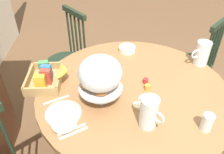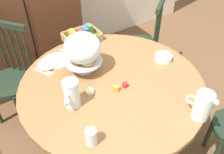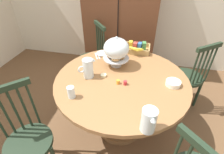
{
  "view_description": "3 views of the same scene",
  "coord_description": "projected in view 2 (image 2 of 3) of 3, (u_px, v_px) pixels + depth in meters",
  "views": [
    {
      "loc": [
        -1.16,
        0.38,
        1.78
      ],
      "look_at": [
        0.06,
        0.33,
        0.84
      ],
      "focal_mm": 36.91,
      "sensor_mm": 36.0,
      "label": 1
    },
    {
      "loc": [
        -0.66,
        -0.92,
        1.92
      ],
      "look_at": [
        0.06,
        0.18,
        0.79
      ],
      "focal_mm": 39.05,
      "sensor_mm": 36.0,
      "label": 2
    },
    {
      "loc": [
        0.27,
        -1.19,
        1.76
      ],
      "look_at": [
        -0.04,
        0.18,
        0.74
      ],
      "focal_mm": 27.43,
      "sensor_mm": 36.0,
      "label": 3
    }
  ],
  "objects": [
    {
      "name": "dining_table",
      "position": [
        112.0,
        100.0,
        1.89
      ],
      "size": [
        1.34,
        1.34,
        0.74
      ],
      "color": "olive",
      "rests_on": "ground_plane"
    },
    {
      "name": "china_plate_small",
      "position": [
        47.0,
        64.0,
        1.9
      ],
      "size": [
        0.15,
        0.15,
        0.01
      ],
      "primitive_type": "cylinder",
      "color": "white",
      "rests_on": "china_plate_large"
    },
    {
      "name": "orange_juice_pitcher",
      "position": [
        202.0,
        106.0,
        1.47
      ],
      "size": [
        0.11,
        0.18,
        0.19
      ],
      "color": "silver",
      "rests_on": "dining_table"
    },
    {
      "name": "cereal_basket",
      "position": [
        83.0,
        36.0,
        2.16
      ],
      "size": [
        0.32,
        0.3,
        0.12
      ],
      "color": "tan",
      "rests_on": "dining_table"
    },
    {
      "name": "jam_jar_apricot",
      "position": [
        117.0,
        89.0,
        1.69
      ],
      "size": [
        0.04,
        0.04,
        0.04
      ],
      "primitive_type": "cylinder",
      "color": "orange",
      "rests_on": "dining_table"
    },
    {
      "name": "windsor_chair_facing_door",
      "position": [
        12.0,
        81.0,
        2.21
      ],
      "size": [
        0.47,
        0.47,
        0.97
      ],
      "color": "#1E2D1E",
      "rests_on": "ground_plane"
    },
    {
      "name": "pastry_stand_with_dome",
      "position": [
        83.0,
        49.0,
        1.74
      ],
      "size": [
        0.28,
        0.28,
        0.34
      ],
      "color": "silver",
      "rests_on": "dining_table"
    },
    {
      "name": "table_knife",
      "position": [
        45.0,
        70.0,
        1.87
      ],
      "size": [
        0.09,
        0.16,
        0.01
      ],
      "primitive_type": "cube",
      "rotation": [
        0.0,
        0.0,
        8.32
      ],
      "color": "silver",
      "rests_on": "dining_table"
    },
    {
      "name": "soup_spoon",
      "position": [
        68.0,
        52.0,
        2.05
      ],
      "size": [
        0.09,
        0.16,
        0.01
      ],
      "primitive_type": "cube",
      "rotation": [
        0.0,
        0.0,
        8.32
      ],
      "color": "silver",
      "rests_on": "dining_table"
    },
    {
      "name": "jam_jar_strawberry",
      "position": [
        125.0,
        85.0,
        1.72
      ],
      "size": [
        0.04,
        0.04,
        0.04
      ],
      "primitive_type": "cylinder",
      "color": "#B7282D",
      "rests_on": "dining_table"
    },
    {
      "name": "cereal_bowl",
      "position": [
        163.0,
        58.0,
        1.96
      ],
      "size": [
        0.14,
        0.14,
        0.04
      ],
      "primitive_type": "cylinder",
      "color": "white",
      "rests_on": "dining_table"
    },
    {
      "name": "drinking_glass",
      "position": [
        91.0,
        137.0,
        1.34
      ],
      "size": [
        0.06,
        0.06,
        0.11
      ],
      "primitive_type": "cylinder",
      "color": "silver",
      "rests_on": "dining_table"
    },
    {
      "name": "windsor_chair_by_cabinet",
      "position": [
        143.0,
        46.0,
        2.65
      ],
      "size": [
        0.47,
        0.47,
        0.97
      ],
      "color": "#1E2D1E",
      "rests_on": "ground_plane"
    },
    {
      "name": "milk_pitcher",
      "position": [
        72.0,
        95.0,
        1.54
      ],
      "size": [
        0.15,
        0.14,
        0.2
      ],
      "color": "silver",
      "rests_on": "dining_table"
    },
    {
      "name": "butter_dish",
      "position": [
        90.0,
        91.0,
        1.68
      ],
      "size": [
        0.06,
        0.06,
        0.02
      ],
      "primitive_type": "cylinder",
      "color": "beige",
      "rests_on": "dining_table"
    },
    {
      "name": "china_plate_large",
      "position": [
        57.0,
        60.0,
        1.96
      ],
      "size": [
        0.22,
        0.22,
        0.01
      ],
      "primitive_type": "cylinder",
      "color": "white",
      "rests_on": "dining_table"
    },
    {
      "name": "dinner_fork",
      "position": [
        43.0,
        72.0,
        1.85
      ],
      "size": [
        0.09,
        0.16,
        0.01
      ],
      "primitive_type": "cube",
      "rotation": [
        0.0,
        0.0,
        8.32
      ],
      "color": "silver",
      "rests_on": "dining_table"
    }
  ]
}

